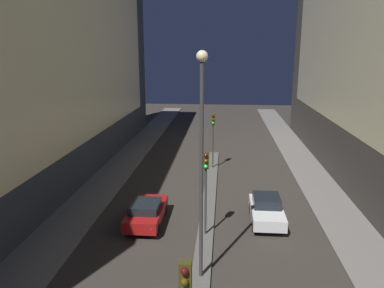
{
  "coord_description": "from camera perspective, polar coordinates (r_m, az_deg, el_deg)",
  "views": [
    {
      "loc": [
        0.88,
        -4.72,
        9.85
      ],
      "look_at": [
        -1.05,
        17.66,
        4.26
      ],
      "focal_mm": 35.0,
      "sensor_mm": 36.0,
      "label": 1
    }
  ],
  "objects": [
    {
      "name": "traffic_light_far",
      "position": [
        31.41,
        3.23,
        2.39
      ],
      "size": [
        0.32,
        0.42,
        4.65
      ],
      "color": "#383838",
      "rests_on": "median_strip"
    },
    {
      "name": "median_strip",
      "position": [
        22.91,
        2.31,
        -11.29
      ],
      "size": [
        0.88,
        29.97,
        0.15
      ],
      "color": "#56544F",
      "rests_on": "ground"
    },
    {
      "name": "car_right_lane",
      "position": [
        22.82,
        11.29,
        -9.77
      ],
      "size": [
        1.82,
        4.03,
        1.52
      ],
      "color": "silver",
      "rests_on": "ground"
    },
    {
      "name": "street_lamp",
      "position": [
        15.18,
        1.47,
        0.03
      ],
      "size": [
        0.45,
        0.45,
        9.74
      ],
      "color": "#383838",
      "rests_on": "median_strip"
    },
    {
      "name": "building_left",
      "position": [
        29.91,
        -22.15,
        11.94
      ],
      "size": [
        6.01,
        44.05,
        18.61
      ],
      "color": "#2D333D",
      "rests_on": "ground"
    },
    {
      "name": "traffic_light_mid",
      "position": [
        19.69,
        2.12,
        -4.69
      ],
      "size": [
        0.32,
        0.42,
        4.65
      ],
      "color": "#383838",
      "rests_on": "median_strip"
    },
    {
      "name": "car_left_lane",
      "position": [
        22.29,
        -6.96,
        -10.23
      ],
      "size": [
        1.89,
        4.26,
        1.44
      ],
      "color": "maroon",
      "rests_on": "ground"
    }
  ]
}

